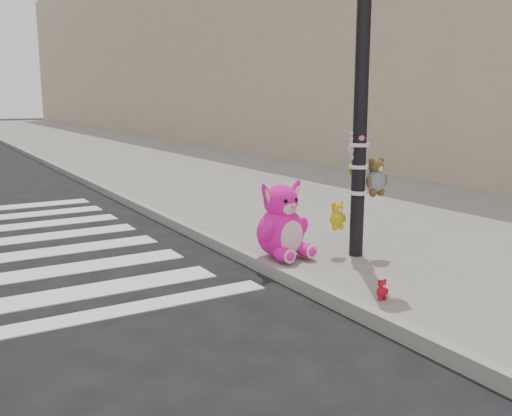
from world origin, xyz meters
TOP-DOWN VIEW (x-y plane):
  - ground at (0.00, 0.00)m, footprint 120.00×120.00m
  - sidewalk_near at (5.00, 10.00)m, footprint 7.00×80.00m
  - curb_edge at (1.55, 10.00)m, footprint 0.12×80.00m
  - bld_near at (10.50, 20.00)m, footprint 5.00×60.00m
  - signal_pole at (2.63, 1.81)m, footprint 0.69×0.49m
  - pink_bunny at (1.80, 2.17)m, footprint 0.64×0.71m
  - red_teddy at (1.80, 0.50)m, footprint 0.14×0.11m

SIDE VIEW (x-z plane):
  - ground at x=0.00m, z-range 0.00..0.00m
  - sidewalk_near at x=5.00m, z-range 0.00..0.14m
  - curb_edge at x=1.55m, z-range -0.01..0.15m
  - red_teddy at x=1.80m, z-range 0.14..0.34m
  - pink_bunny at x=1.80m, z-range 0.06..0.97m
  - signal_pole at x=2.63m, z-range -0.22..3.78m
  - bld_near at x=10.50m, z-range 0.00..10.00m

